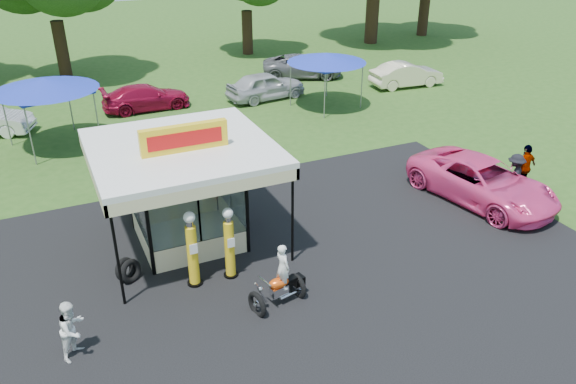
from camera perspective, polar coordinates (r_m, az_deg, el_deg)
name	(u,v)px	position (r m, az deg, el deg)	size (l,w,h in m)	color
ground	(312,312)	(15.54, 2.47, -12.11)	(120.00, 120.00, 0.00)	#284E18
asphalt_apron	(282,273)	(16.97, -0.61, -8.20)	(20.00, 14.00, 0.04)	black
gas_station_kiosk	(185,192)	(17.98, -10.40, 0.02)	(5.40, 5.40, 4.18)	white
gas_pump_left	(192,251)	(16.09, -9.70, -5.93)	(0.45, 0.45, 2.41)	black
gas_pump_right	(229,245)	(16.33, -5.97, -5.36)	(0.43, 0.43, 2.30)	black
motorcycle	(281,280)	(15.41, -0.72, -8.97)	(1.69, 1.07, 1.93)	black
spare_tires	(128,270)	(17.12, -15.95, -7.65)	(0.92, 0.85, 0.75)	black
a_frame_sign	(528,204)	(21.41, 23.20, -1.15)	(0.58, 0.61, 0.97)	#593819
kiosk_car	(172,199)	(20.49, -11.72, -0.69)	(1.13, 2.82, 0.96)	yellow
pink_sedan	(482,181)	(21.86, 19.13, 1.05)	(2.62, 5.67, 1.58)	#FB448E
spectator_west	(72,329)	(14.74, -21.05, -12.88)	(0.76, 0.59, 1.57)	white
spectator_east_a	(514,176)	(22.48, 21.99, 1.50)	(1.13, 0.65, 1.74)	black
spectator_east_b	(525,167)	(23.28, 22.93, 2.32)	(1.08, 0.45, 1.85)	gray
bg_car_b	(146,97)	(31.53, -14.21, 9.32)	(1.89, 4.64, 1.35)	maroon
bg_car_c	(266,86)	(32.35, -2.27, 10.74)	(1.83, 4.55, 1.55)	#B7B7BC
bg_car_d	(303,66)	(36.84, 1.50, 12.67)	(2.35, 5.10, 1.42)	slate
bg_car_e	(406,75)	(35.52, 11.94, 11.59)	(1.54, 4.42, 1.46)	#F5E6BB
tent_west	(45,85)	(27.09, -23.49, 9.97)	(4.56, 4.56, 3.19)	gray
tent_east	(327,58)	(30.58, 3.96, 13.42)	(4.22, 4.22, 2.95)	gray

